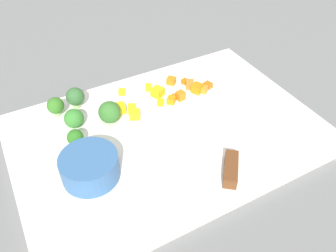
% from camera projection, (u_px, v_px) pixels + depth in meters
% --- Properties ---
extents(ground_plane, '(4.00, 4.00, 0.00)m').
position_uv_depth(ground_plane, '(168.00, 135.00, 0.62)').
color(ground_plane, slate).
extents(cutting_board, '(0.53, 0.37, 0.01)m').
position_uv_depth(cutting_board, '(168.00, 133.00, 0.62)').
color(cutting_board, white).
rests_on(cutting_board, ground_plane).
extents(prep_bowl, '(0.09, 0.09, 0.04)m').
position_uv_depth(prep_bowl, '(90.00, 167.00, 0.52)').
color(prep_bowl, '#355F93').
rests_on(prep_bowl, cutting_board).
extents(chef_knife, '(0.19, 0.23, 0.02)m').
position_uv_depth(chef_knife, '(232.00, 146.00, 0.57)').
color(chef_knife, silver).
rests_on(chef_knife, cutting_board).
extents(carrot_dice_0, '(0.02, 0.02, 0.01)m').
position_uv_depth(carrot_dice_0, '(208.00, 85.00, 0.70)').
color(carrot_dice_0, orange).
rests_on(carrot_dice_0, cutting_board).
extents(carrot_dice_1, '(0.03, 0.03, 0.02)m').
position_uv_depth(carrot_dice_1, '(197.00, 88.00, 0.69)').
color(carrot_dice_1, orange).
rests_on(carrot_dice_1, cutting_board).
extents(carrot_dice_2, '(0.02, 0.02, 0.01)m').
position_uv_depth(carrot_dice_2, '(171.00, 100.00, 0.66)').
color(carrot_dice_2, orange).
rests_on(carrot_dice_2, cutting_board).
extents(carrot_dice_3, '(0.01, 0.01, 0.01)m').
position_uv_depth(carrot_dice_3, '(174.00, 97.00, 0.68)').
color(carrot_dice_3, orange).
rests_on(carrot_dice_3, cutting_board).
extents(carrot_dice_4, '(0.02, 0.02, 0.01)m').
position_uv_depth(carrot_dice_4, '(171.00, 81.00, 0.71)').
color(carrot_dice_4, orange).
rests_on(carrot_dice_4, cutting_board).
extents(carrot_dice_5, '(0.02, 0.02, 0.01)m').
position_uv_depth(carrot_dice_5, '(203.00, 89.00, 0.69)').
color(carrot_dice_5, orange).
rests_on(carrot_dice_5, cutting_board).
extents(carrot_dice_6, '(0.02, 0.02, 0.02)m').
position_uv_depth(carrot_dice_6, '(180.00, 96.00, 0.67)').
color(carrot_dice_6, orange).
rests_on(carrot_dice_6, cutting_board).
extents(carrot_dice_7, '(0.01, 0.01, 0.01)m').
position_uv_depth(carrot_dice_7, '(185.00, 81.00, 0.72)').
color(carrot_dice_7, orange).
rests_on(carrot_dice_7, cutting_board).
extents(carrot_dice_8, '(0.02, 0.02, 0.02)m').
position_uv_depth(carrot_dice_8, '(190.00, 84.00, 0.70)').
color(carrot_dice_8, orange).
rests_on(carrot_dice_8, cutting_board).
extents(pepper_dice_0, '(0.02, 0.02, 0.01)m').
position_uv_depth(pepper_dice_0, '(122.00, 92.00, 0.69)').
color(pepper_dice_0, yellow).
rests_on(pepper_dice_0, cutting_board).
extents(pepper_dice_1, '(0.02, 0.02, 0.01)m').
position_uv_depth(pepper_dice_1, '(148.00, 87.00, 0.70)').
color(pepper_dice_1, yellow).
rests_on(pepper_dice_1, cutting_board).
extents(pepper_dice_2, '(0.02, 0.02, 0.01)m').
position_uv_depth(pepper_dice_2, '(132.00, 109.00, 0.65)').
color(pepper_dice_2, yellow).
rests_on(pepper_dice_2, cutting_board).
extents(pepper_dice_3, '(0.02, 0.02, 0.01)m').
position_uv_depth(pepper_dice_3, '(161.00, 102.00, 0.66)').
color(pepper_dice_3, yellow).
rests_on(pepper_dice_3, cutting_board).
extents(pepper_dice_4, '(0.02, 0.02, 0.02)m').
position_uv_depth(pepper_dice_4, '(120.00, 108.00, 0.64)').
color(pepper_dice_4, yellow).
rests_on(pepper_dice_4, cutting_board).
extents(pepper_dice_5, '(0.02, 0.02, 0.02)m').
position_uv_depth(pepper_dice_5, '(135.00, 114.00, 0.63)').
color(pepper_dice_5, yellow).
rests_on(pepper_dice_5, cutting_board).
extents(pepper_dice_6, '(0.03, 0.03, 0.02)m').
position_uv_depth(pepper_dice_6, '(158.00, 92.00, 0.68)').
color(pepper_dice_6, yellow).
rests_on(pepper_dice_6, cutting_board).
extents(broccoli_floret_0, '(0.03, 0.03, 0.04)m').
position_uv_depth(broccoli_floret_0, '(56.00, 106.00, 0.63)').
color(broccoli_floret_0, '#87BF68').
rests_on(broccoli_floret_0, cutting_board).
extents(broccoli_floret_1, '(0.03, 0.03, 0.04)m').
position_uv_depth(broccoli_floret_1, '(75.00, 97.00, 0.65)').
color(broccoli_floret_1, '#91BB67').
rests_on(broccoli_floret_1, cutting_board).
extents(broccoli_floret_2, '(0.04, 0.04, 0.04)m').
position_uv_depth(broccoli_floret_2, '(110.00, 112.00, 0.62)').
color(broccoli_floret_2, '#89B05E').
rests_on(broccoli_floret_2, cutting_board).
extents(broccoli_floret_3, '(0.03, 0.03, 0.04)m').
position_uv_depth(broccoli_floret_3, '(74.00, 119.00, 0.61)').
color(broccoli_floret_3, '#80AC61').
rests_on(broccoli_floret_3, cutting_board).
extents(broccoli_floret_4, '(0.03, 0.03, 0.04)m').
position_uv_depth(broccoli_floret_4, '(75.00, 138.00, 0.57)').
color(broccoli_floret_4, '#8DC360').
rests_on(broccoli_floret_4, cutting_board).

